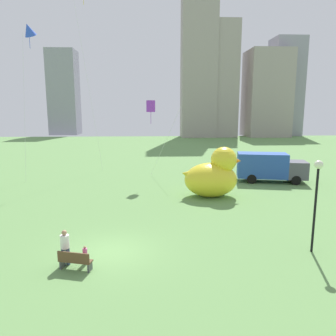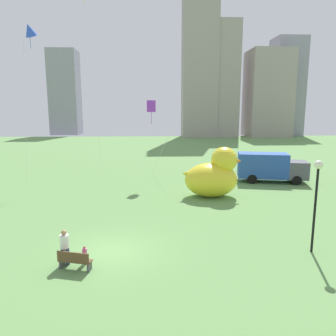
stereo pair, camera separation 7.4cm
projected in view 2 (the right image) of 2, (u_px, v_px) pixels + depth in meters
name	position (u px, v px, depth m)	size (l,w,h in m)	color
ground_plane	(112.00, 252.00, 16.49)	(140.00, 140.00, 0.00)	#618E4D
park_bench	(74.00, 260.00, 14.57)	(1.59, 0.83, 0.90)	brown
person_adult	(65.00, 246.00, 15.00)	(0.42, 0.42, 1.70)	#38476B
person_child	(85.00, 254.00, 15.15)	(0.22, 0.22, 0.89)	silver
giant_inflatable_duck	(213.00, 176.00, 26.60)	(4.98, 3.20, 4.13)	yellow
lamppost	(317.00, 186.00, 15.90)	(0.42, 0.42, 4.71)	black
box_truck	(270.00, 167.00, 32.01)	(6.89, 3.57, 2.85)	#264CA5
city_skyline	(216.00, 81.00, 84.02)	(67.67, 17.69, 40.64)	gray
kite_blue	(29.00, 30.00, 30.81)	(1.79, 2.00, 15.28)	silver
kite_purple	(151.00, 107.00, 31.21)	(3.35, 3.36, 7.96)	silver
kite_yellow	(84.00, 2.00, 35.54)	(2.53, 2.21, 20.76)	silver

